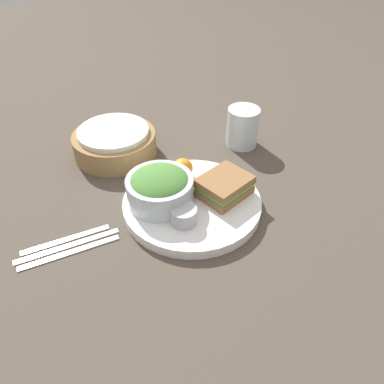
{
  "coord_description": "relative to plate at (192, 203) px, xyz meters",
  "views": [
    {
      "loc": [
        -0.31,
        -0.51,
        0.53
      ],
      "look_at": [
        0.0,
        0.0,
        0.04
      ],
      "focal_mm": 35.0,
      "sensor_mm": 36.0,
      "label": 1
    }
  ],
  "objects": [
    {
      "name": "sandwich",
      "position": [
        0.07,
        -0.02,
        0.03
      ],
      "size": [
        0.12,
        0.11,
        0.04
      ],
      "color": "olive",
      "rests_on": "plate"
    },
    {
      "name": "orange_wedge",
      "position": [
        0.02,
        0.08,
        0.03
      ],
      "size": [
        0.05,
        0.05,
        0.05
      ],
      "primitive_type": "sphere",
      "color": "orange",
      "rests_on": "plate"
    },
    {
      "name": "fork",
      "position": [
        -0.26,
        0.01,
        -0.01
      ],
      "size": [
        0.19,
        0.03,
        0.01
      ],
      "primitive_type": "cube",
      "rotation": [
        0.0,
        0.0,
        3.04
      ],
      "color": "silver",
      "rests_on": "ground_plane"
    },
    {
      "name": "drink_glass",
      "position": [
        0.24,
        0.15,
        0.04
      ],
      "size": [
        0.08,
        0.08,
        0.1
      ],
      "primitive_type": "cylinder",
      "color": "silver",
      "rests_on": "ground_plane"
    },
    {
      "name": "bread_basket",
      "position": [
        -0.06,
        0.27,
        0.02
      ],
      "size": [
        0.2,
        0.2,
        0.07
      ],
      "color": "#997547",
      "rests_on": "ground_plane"
    },
    {
      "name": "knife",
      "position": [
        -0.26,
        0.03,
        -0.01
      ],
      "size": [
        0.2,
        0.03,
        0.01
      ],
      "primitive_type": "cube",
      "rotation": [
        0.0,
        0.0,
        3.04
      ],
      "color": "silver",
      "rests_on": "ground_plane"
    },
    {
      "name": "spoon",
      "position": [
        -0.26,
        0.04,
        -0.01
      ],
      "size": [
        0.17,
        0.03,
        0.01
      ],
      "primitive_type": "cube",
      "rotation": [
        0.0,
        0.0,
        3.04
      ],
      "color": "silver",
      "rests_on": "ground_plane"
    },
    {
      "name": "plate",
      "position": [
        0.0,
        0.0,
        0.0
      ],
      "size": [
        0.29,
        0.29,
        0.02
      ],
      "primitive_type": "cylinder",
      "color": "white",
      "rests_on": "ground_plane"
    },
    {
      "name": "ground_plane",
      "position": [
        0.0,
        0.0,
        -0.01
      ],
      "size": [
        4.0,
        4.0,
        0.0
      ],
      "primitive_type": "plane",
      "color": "#4C4238"
    },
    {
      "name": "salad_bowl",
      "position": [
        -0.06,
        0.03,
        0.05
      ],
      "size": [
        0.14,
        0.14,
        0.07
      ],
      "color": "silver",
      "rests_on": "plate"
    },
    {
      "name": "dressing_cup",
      "position": [
        -0.05,
        -0.05,
        0.03
      ],
      "size": [
        0.05,
        0.05,
        0.03
      ],
      "primitive_type": "cylinder",
      "color": "#B7B7BC",
      "rests_on": "plate"
    }
  ]
}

